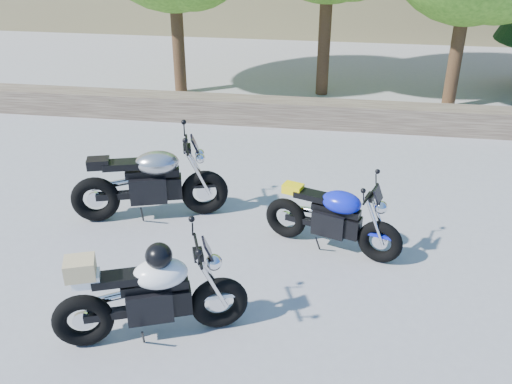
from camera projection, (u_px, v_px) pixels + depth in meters
ground at (228, 283)px, 6.91m from camera, size 90.00×90.00×0.00m
stone_wall at (278, 112)px, 11.61m from camera, size 22.00×0.55×0.50m
silver_bike at (151, 183)px, 8.09m from camera, size 2.19×0.90×1.12m
white_bike at (150, 293)px, 5.85m from camera, size 1.97×0.91×1.13m
blue_bike at (333, 218)px, 7.38m from camera, size 1.84×0.82×0.95m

